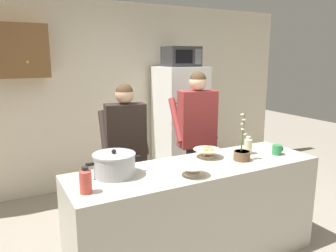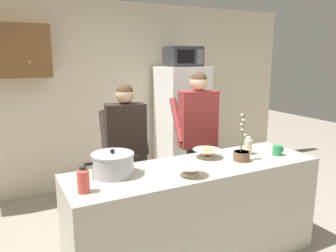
{
  "view_description": "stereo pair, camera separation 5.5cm",
  "coord_description": "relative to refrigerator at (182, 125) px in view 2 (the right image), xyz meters",
  "views": [
    {
      "loc": [
        -1.52,
        -2.27,
        1.85
      ],
      "look_at": [
        0.0,
        0.55,
        1.17
      ],
      "focal_mm": 35.1,
      "sensor_mm": 36.0,
      "label": 1
    },
    {
      "loc": [
        -1.47,
        -2.3,
        1.85
      ],
      "look_at": [
        0.0,
        0.55,
        1.17
      ],
      "focal_mm": 35.1,
      "sensor_mm": 36.0,
      "label": 2
    }
  ],
  "objects": [
    {
      "name": "bottle_near_edge",
      "position": [
        -0.28,
        -1.78,
        0.15
      ],
      "size": [
        0.08,
        0.08,
        0.17
      ],
      "color": "beige",
      "rests_on": "kitchen_island"
    },
    {
      "name": "back_wall_unit",
      "position": [
        -1.13,
        0.42,
        0.53
      ],
      "size": [
        6.0,
        0.48,
        2.6
      ],
      "color": "beige",
      "rests_on": "ground"
    },
    {
      "name": "potted_orchid",
      "position": [
        -0.47,
        -1.91,
        0.13
      ],
      "size": [
        0.15,
        0.15,
        0.44
      ],
      "color": "brown",
      "rests_on": "kitchen_island"
    },
    {
      "name": "kitchen_island",
      "position": [
        -0.9,
        -1.85,
        -0.39
      ],
      "size": [
        2.26,
        0.68,
        0.92
      ],
      "primitive_type": "cube",
      "color": "#BCB7A8",
      "rests_on": "ground"
    },
    {
      "name": "refrigerator",
      "position": [
        0.0,
        0.0,
        0.0
      ],
      "size": [
        0.64,
        0.68,
        1.71
      ],
      "color": "white",
      "rests_on": "ground"
    },
    {
      "name": "microwave",
      "position": [
        0.0,
        -0.02,
        0.99
      ],
      "size": [
        0.48,
        0.37,
        0.28
      ],
      "color": "#2D2D30",
      "rests_on": "refrigerator"
    },
    {
      "name": "bread_bowl",
      "position": [
        -0.7,
        -1.69,
        0.12
      ],
      "size": [
        0.26,
        0.26,
        0.1
      ],
      "color": "beige",
      "rests_on": "kitchen_island"
    },
    {
      "name": "bottle_mid_counter",
      "position": [
        -1.91,
        -1.97,
        0.16
      ],
      "size": [
        0.09,
        0.09,
        0.19
      ],
      "color": "#D84C3F",
      "rests_on": "kitchen_island"
    },
    {
      "name": "empty_bowl",
      "position": [
        -1.08,
        -2.03,
        0.11
      ],
      "size": [
        0.24,
        0.24,
        0.08
      ],
      "color": "beige",
      "rests_on": "kitchen_island"
    },
    {
      "name": "person_by_sink",
      "position": [
        -0.37,
        -1.01,
        0.2
      ],
      "size": [
        0.56,
        0.48,
        1.69
      ],
      "color": "black",
      "rests_on": "ground"
    },
    {
      "name": "person_near_pot",
      "position": [
        -1.25,
        -1.02,
        0.13
      ],
      "size": [
        0.54,
        0.47,
        1.59
      ],
      "color": "#33384C",
      "rests_on": "ground"
    },
    {
      "name": "cooking_pot",
      "position": [
        -1.62,
        -1.74,
        0.16
      ],
      "size": [
        0.45,
        0.34,
        0.22
      ],
      "color": "#ADAFB5",
      "rests_on": "kitchen_island"
    },
    {
      "name": "coffee_mug",
      "position": [
        -0.05,
        -1.93,
        0.11
      ],
      "size": [
        0.13,
        0.09,
        0.1
      ],
      "color": "#2D8C4C",
      "rests_on": "kitchen_island"
    }
  ]
}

